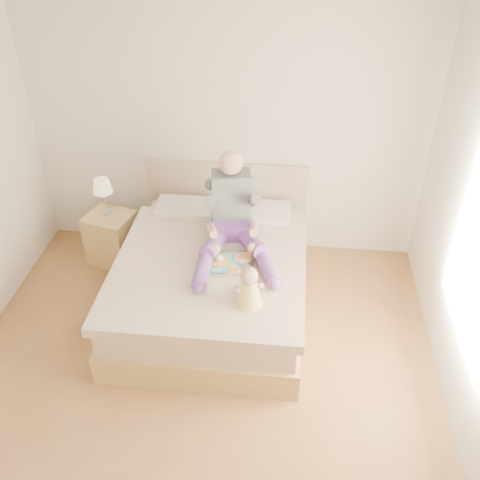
# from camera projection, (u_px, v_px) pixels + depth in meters

# --- Properties ---
(room) EXTENTS (4.02, 4.22, 2.71)m
(room) POSITION_uv_depth(u_px,v_px,m) (197.00, 237.00, 3.50)
(room) COLOR brown
(room) RESTS_ON ground
(bed) EXTENTS (1.70, 2.18, 1.00)m
(bed) POSITION_uv_depth(u_px,v_px,m) (214.00, 275.00, 5.07)
(bed) COLOR #A7864E
(bed) RESTS_ON ground
(nightstand) EXTENTS (0.55, 0.51, 0.56)m
(nightstand) POSITION_uv_depth(u_px,v_px,m) (112.00, 238.00, 5.64)
(nightstand) COLOR #A7864E
(nightstand) RESTS_ON ground
(lamp) EXTENTS (0.19, 0.19, 0.40)m
(lamp) POSITION_uv_depth(u_px,v_px,m) (102.00, 188.00, 5.34)
(lamp) COLOR silver
(lamp) RESTS_ON nightstand
(adult) EXTENTS (0.74, 1.11, 0.88)m
(adult) POSITION_uv_depth(u_px,v_px,m) (232.00, 219.00, 4.85)
(adult) COLOR #5F3585
(adult) RESTS_ON bed
(tray) EXTENTS (0.51, 0.43, 0.13)m
(tray) POSITION_uv_depth(u_px,v_px,m) (230.00, 261.00, 4.71)
(tray) COLOR silver
(tray) RESTS_ON bed
(baby) EXTENTS (0.26, 0.32, 0.35)m
(baby) POSITION_uv_depth(u_px,v_px,m) (249.00, 289.00, 4.23)
(baby) COLOR #F1D44C
(baby) RESTS_ON bed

